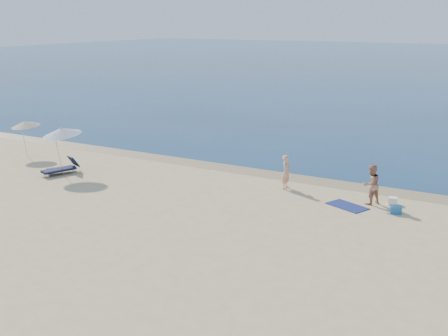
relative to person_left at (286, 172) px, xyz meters
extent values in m
cube|color=#847254|center=(-1.85, 1.96, -0.80)|extent=(240.00, 1.60, 0.00)
imported|color=tan|center=(0.00, 0.00, 0.00)|extent=(0.42, 0.61, 1.61)
imported|color=#AE765B|center=(4.04, -0.28, 0.07)|extent=(1.02, 1.07, 1.74)
cube|color=#101B53|center=(3.30, -1.09, -0.79)|extent=(1.93, 1.53, 0.03)
cube|color=white|center=(4.91, 0.14, -0.65)|extent=(0.41, 0.37, 0.31)
cube|color=#1D609F|center=(5.29, -0.98, -0.64)|extent=(0.53, 0.45, 0.32)
cylinder|color=silver|center=(-10.91, -3.51, 0.28)|extent=(0.16, 0.35, 2.26)
cone|color=white|center=(-10.91, -3.21, 1.40)|extent=(2.51, 2.53, 0.61)
sphere|color=silver|center=(-10.91, -3.21, 1.60)|extent=(0.07, 0.07, 0.07)
cylinder|color=silver|center=(-15.60, -1.57, 0.12)|extent=(0.11, 0.23, 1.94)
cone|color=beige|center=(-15.60, -1.38, 1.08)|extent=(2.08, 2.10, 0.47)
sphere|color=silver|center=(-15.60, -1.38, 1.25)|extent=(0.06, 0.06, 0.06)
cube|color=#131634|center=(-11.07, -3.45, -0.56)|extent=(1.14, 1.79, 0.11)
cube|color=#131634|center=(-10.79, -2.66, -0.24)|extent=(0.72, 0.59, 0.54)
cylinder|color=#A5A5AD|center=(-10.84, -3.54, -0.68)|extent=(0.03, 0.03, 0.25)
cube|color=#131C36|center=(-11.17, -3.15, -0.59)|extent=(1.23, 1.50, 0.10)
cube|color=#131C36|center=(-10.78, -2.54, -0.32)|extent=(0.64, 0.58, 0.47)
cylinder|color=#A5A5AD|center=(-10.99, -3.27, -0.70)|extent=(0.03, 0.03, 0.21)
camera|label=1|loc=(9.84, -23.30, 6.93)|focal=45.00mm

